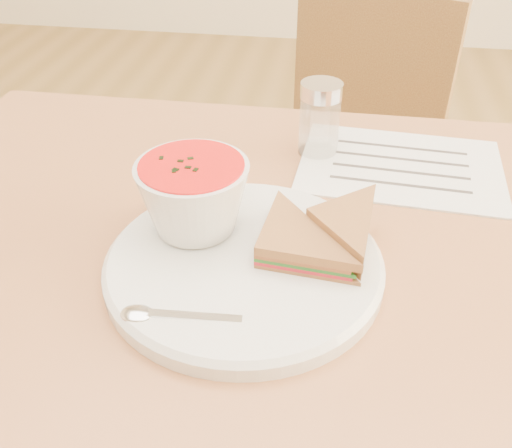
% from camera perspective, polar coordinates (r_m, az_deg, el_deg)
% --- Properties ---
extents(dining_table, '(1.00, 0.70, 0.75)m').
position_cam_1_polar(dining_table, '(0.95, 0.06, -19.23)').
color(dining_table, brown).
rests_on(dining_table, floor).
extents(chair_far, '(0.49, 0.49, 0.85)m').
position_cam_1_polar(chair_far, '(1.35, 7.59, 3.01)').
color(chair_far, brown).
rests_on(chair_far, floor).
extents(plate, '(0.38, 0.38, 0.02)m').
position_cam_1_polar(plate, '(0.62, -1.21, -4.15)').
color(plate, silver).
rests_on(plate, dining_table).
extents(soup_bowl, '(0.13, 0.13, 0.09)m').
position_cam_1_polar(soup_bowl, '(0.63, -6.22, 2.43)').
color(soup_bowl, silver).
rests_on(soup_bowl, plate).
extents(sandwich_half_a, '(0.12, 0.12, 0.03)m').
position_cam_1_polar(sandwich_half_a, '(0.59, -0.22, -3.65)').
color(sandwich_half_a, '#9D6137').
rests_on(sandwich_half_a, plate).
extents(sandwich_half_b, '(0.14, 0.14, 0.03)m').
position_cam_1_polar(sandwich_half_b, '(0.63, 4.99, 0.44)').
color(sandwich_half_b, '#9D6137').
rests_on(sandwich_half_b, plate).
extents(spoon, '(0.17, 0.05, 0.01)m').
position_cam_1_polar(spoon, '(0.55, -6.82, -9.19)').
color(spoon, silver).
rests_on(spoon, plate).
extents(paper_menu, '(0.29, 0.22, 0.00)m').
position_cam_1_polar(paper_menu, '(0.83, 14.25, 5.65)').
color(paper_menu, white).
rests_on(paper_menu, dining_table).
extents(condiment_shaker, '(0.07, 0.07, 0.11)m').
position_cam_1_polar(condiment_shaker, '(0.82, 6.37, 10.40)').
color(condiment_shaker, silver).
rests_on(condiment_shaker, dining_table).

